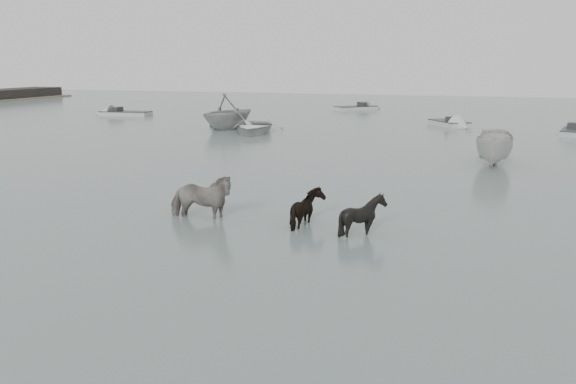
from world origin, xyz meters
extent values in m
plane|color=#556461|center=(0.00, 0.00, 0.00)|extent=(140.00, 140.00, 0.00)
imported|color=black|center=(-1.70, 1.45, 0.87)|extent=(2.17, 1.20, 1.75)
imported|color=black|center=(1.58, 1.76, 0.66)|extent=(1.48, 1.60, 1.32)
imported|color=black|center=(3.24, 1.34, 0.66)|extent=(1.22, 1.09, 1.33)
imported|color=silver|center=(-7.81, 21.75, 0.53)|extent=(4.62, 5.77, 1.06)
imported|color=#A3A5A3|center=(-10.32, 23.34, 1.32)|extent=(5.66, 6.09, 2.63)
imported|color=beige|center=(7.11, 14.00, 0.85)|extent=(2.04, 4.52, 1.69)
cube|color=black|center=(-50.00, 45.00, 0.75)|extent=(4.50, 14.00, 1.10)
camera|label=1|loc=(5.76, -13.34, 4.61)|focal=35.00mm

